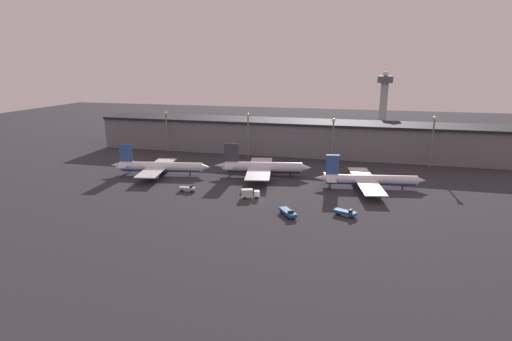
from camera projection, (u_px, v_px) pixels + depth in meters
The scene contains 14 objects.
ground at pixel (260, 200), 137.83m from camera, with size 600.00×600.00×0.00m, color #2D2D33.
terminal_building at pixel (295, 137), 208.46m from camera, with size 210.55×23.77×17.17m.
airplane_0 at pixel (160, 167), 168.56m from camera, with size 42.89×33.23×13.09m.
airplane_1 at pixel (262, 168), 166.06m from camera, with size 40.57×37.86×13.73m.
airplane_2 at pixel (369, 180), 150.81m from camera, with size 41.42×38.37×12.59m.
service_vehicle_0 at pixel (188, 188), 146.98m from camera, with size 6.20×2.25×2.45m.
service_vehicle_1 at pixel (288, 212), 123.32m from camera, with size 6.64×7.90×2.47m.
service_vehicle_2 at pixel (250, 193), 139.43m from camera, with size 6.67×3.98×3.30m.
service_vehicle_3 at pixel (345, 212), 123.17m from camera, with size 7.26×4.77×2.51m.
lamp_post_0 at pixel (167, 126), 208.40m from camera, with size 1.80×1.80×21.77m.
lamp_post_1 at pixel (248, 129), 197.88m from camera, with size 1.80×1.80×22.23m.
lamp_post_2 at pixel (333, 134), 188.22m from camera, with size 1.80×1.80×21.00m.
lamp_post_3 at pixel (433, 135), 177.51m from camera, with size 1.80×1.80×23.34m.
control_tower at pixel (384, 101), 241.00m from camera, with size 9.00×9.00×41.41m.
Camera 1 is at (30.70, -126.83, 45.56)m, focal length 28.00 mm.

